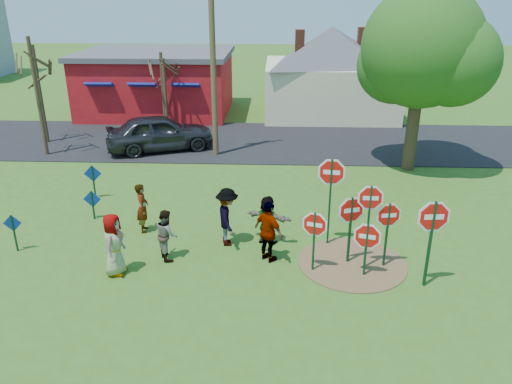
% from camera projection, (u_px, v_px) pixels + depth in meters
% --- Properties ---
extents(ground, '(120.00, 120.00, 0.00)m').
position_uv_depth(ground, '(206.00, 245.00, 15.96)').
color(ground, '#395A19').
rests_on(ground, ground).
extents(road, '(120.00, 7.50, 0.04)m').
position_uv_depth(road, '(235.00, 141.00, 26.57)').
color(road, black).
rests_on(road, ground).
extents(dirt_patch, '(3.20, 3.20, 0.03)m').
position_uv_depth(dirt_patch, '(352.00, 263.00, 14.86)').
color(dirt_patch, brown).
rests_on(dirt_patch, ground).
extents(red_building, '(9.40, 7.69, 3.90)m').
position_uv_depth(red_building, '(158.00, 82.00, 32.04)').
color(red_building, maroon).
rests_on(red_building, ground).
extents(cream_house, '(9.40, 9.40, 6.50)m').
position_uv_depth(cream_house, '(330.00, 68.00, 31.25)').
color(cream_house, beige).
rests_on(cream_house, ground).
extents(stop_sign_a, '(0.95, 0.31, 1.97)m').
position_uv_depth(stop_sign_a, '(314.00, 229.00, 14.02)').
color(stop_sign_a, '#103C20').
rests_on(stop_sign_a, ground).
extents(stop_sign_b, '(1.14, 0.17, 3.01)m').
position_uv_depth(stop_sign_b, '(331.00, 180.00, 15.20)').
color(stop_sign_b, '#103C20').
rests_on(stop_sign_b, ground).
extents(stop_sign_c, '(0.98, 0.07, 2.72)m').
position_uv_depth(stop_sign_c, '(370.00, 208.00, 13.92)').
color(stop_sign_c, '#103C20').
rests_on(stop_sign_c, ground).
extents(stop_sign_d, '(0.97, 0.19, 2.15)m').
position_uv_depth(stop_sign_d, '(388.00, 220.00, 14.17)').
color(stop_sign_d, '#103C20').
rests_on(stop_sign_d, ground).
extents(stop_sign_e, '(1.01, 0.29, 1.77)m').
position_uv_depth(stop_sign_e, '(367.00, 240.00, 13.83)').
color(stop_sign_e, '#103C20').
rests_on(stop_sign_e, ground).
extents(stop_sign_f, '(1.18, 0.14, 2.69)m').
position_uv_depth(stop_sign_f, '(433.00, 223.00, 13.07)').
color(stop_sign_f, '#103C20').
rests_on(stop_sign_f, ground).
extents(stop_sign_g, '(1.04, 0.33, 2.25)m').
position_uv_depth(stop_sign_g, '(351.00, 216.00, 14.37)').
color(stop_sign_g, '#103C20').
rests_on(stop_sign_g, ground).
extents(blue_diamond_b, '(0.56, 0.08, 1.24)m').
position_uv_depth(blue_diamond_b, '(13.00, 229.00, 15.29)').
color(blue_diamond_b, '#103C20').
rests_on(blue_diamond_b, ground).
extents(blue_diamond_c, '(0.64, 0.06, 1.07)m').
position_uv_depth(blue_diamond_c, '(92.00, 202.00, 17.49)').
color(blue_diamond_c, '#103C20').
rests_on(blue_diamond_c, ground).
extents(blue_diamond_d, '(0.67, 0.07, 1.36)m').
position_uv_depth(blue_diamond_d, '(93.00, 178.00, 19.15)').
color(blue_diamond_d, '#103C20').
rests_on(blue_diamond_d, ground).
extents(person_a, '(0.66, 0.95, 1.85)m').
position_uv_depth(person_a, '(114.00, 245.00, 14.03)').
color(person_a, '#484E91').
rests_on(person_a, ground).
extents(person_b, '(0.51, 0.68, 1.69)m').
position_uv_depth(person_b, '(143.00, 208.00, 16.55)').
color(person_b, '#286D60').
rests_on(person_b, ground).
extents(person_c, '(0.87, 0.95, 1.57)m').
position_uv_depth(person_c, '(167.00, 234.00, 14.92)').
color(person_c, brown).
rests_on(person_c, ground).
extents(person_d, '(0.94, 1.35, 1.90)m').
position_uv_depth(person_d, '(227.00, 217.00, 15.65)').
color(person_d, '#313035').
rests_on(person_d, ground).
extents(person_e, '(1.12, 1.11, 1.90)m').
position_uv_depth(person_e, '(269.00, 232.00, 14.69)').
color(person_e, '#422952').
rests_on(person_e, ground).
extents(person_f, '(1.57, 1.00, 1.62)m').
position_uv_depth(person_f, '(267.00, 220.00, 15.78)').
color(person_f, '#1E5426').
rests_on(person_f, ground).
extents(suv, '(5.64, 3.83, 1.78)m').
position_uv_depth(suv, '(160.00, 132.00, 24.76)').
color(suv, '#313237').
rests_on(suv, road).
extents(utility_pole, '(1.98, 0.93, 8.59)m').
position_uv_depth(utility_pole, '(213.00, 61.00, 22.70)').
color(utility_pole, '#4C3823').
rests_on(utility_pole, ground).
extents(leafy_tree, '(5.53, 5.04, 7.85)m').
position_uv_depth(leafy_tree, '(425.00, 54.00, 20.66)').
color(leafy_tree, '#382819').
rests_on(leafy_tree, ground).
extents(bare_tree_west, '(1.80, 1.80, 5.59)m').
position_uv_depth(bare_tree_west, '(35.00, 81.00, 23.06)').
color(bare_tree_west, '#382819').
rests_on(bare_tree_west, ground).
extents(bare_tree_east, '(1.80, 1.80, 4.30)m').
position_uv_depth(bare_tree_east, '(162.00, 80.00, 27.98)').
color(bare_tree_east, '#382819').
rests_on(bare_tree_east, ground).
extents(bare_tree_mid, '(1.80, 1.80, 5.01)m').
position_uv_depth(bare_tree_mid, '(38.00, 81.00, 25.17)').
color(bare_tree_mid, '#382819').
rests_on(bare_tree_mid, ground).
extents(bare_tree_extra, '(1.80, 1.80, 4.01)m').
position_uv_depth(bare_tree_extra, '(165.00, 84.00, 27.81)').
color(bare_tree_extra, '#382819').
rests_on(bare_tree_extra, ground).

